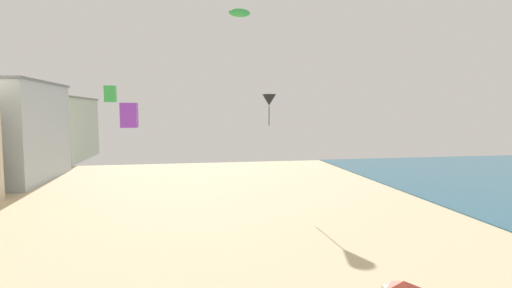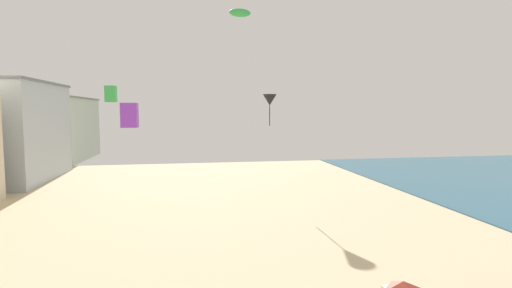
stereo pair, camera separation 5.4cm
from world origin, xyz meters
The scene contains 5 objects.
boardwalk_hotel_far centered at (-26.12, 68.52, 5.44)m, with size 15.02×18.53×10.87m.
kite_purple_box_2 centered at (-4.41, 21.73, 8.25)m, with size 0.95×0.95×1.49m.
kite_black_delta centered at (7.69, 38.01, 9.69)m, with size 1.49×1.49×3.39m.
kite_green_box_2 centered at (-6.77, 28.50, 9.81)m, with size 0.80×0.80×1.25m.
kite_green_parafoil_2 centered at (3.86, 33.13, 17.49)m, with size 1.97×0.55×0.77m.
Camera 1 is at (-0.82, -2.24, 8.51)m, focal length 26.57 mm.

